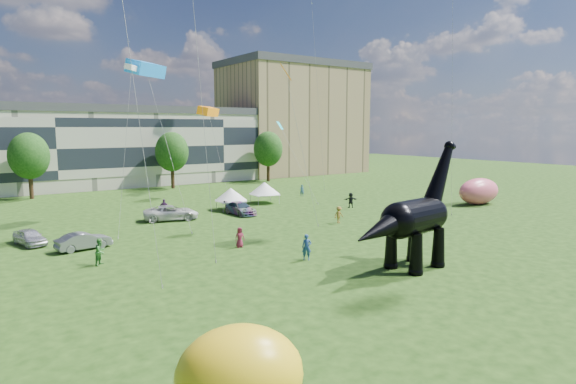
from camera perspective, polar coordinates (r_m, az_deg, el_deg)
ground at (r=29.91m, az=10.99°, el=-11.04°), size 220.00×220.00×0.00m
terrace_row at (r=82.59m, az=-26.35°, el=4.38°), size 78.00×11.00×12.00m
apartment_block at (r=104.01m, az=0.57°, el=8.41°), size 28.00×18.00×22.00m
tree_mid_left at (r=73.13m, az=-28.38°, el=4.17°), size 5.20×5.20×9.44m
tree_mid_right at (r=78.04m, az=-13.61°, el=5.02°), size 5.20×5.20×9.44m
tree_far_right at (r=86.27m, az=-2.37°, el=5.45°), size 5.20×5.20×9.44m
dinosaur_sculpture at (r=33.38m, az=14.47°, el=-3.23°), size 10.93×3.39×8.90m
car_silver at (r=44.67m, az=-28.28°, el=-4.72°), size 2.47×4.18×1.33m
car_grey at (r=41.22m, az=-23.06°, el=-5.36°), size 4.32×2.08×1.37m
car_white at (r=51.32m, az=-13.68°, el=-2.41°), size 6.07×3.98×1.55m
car_dark at (r=53.41m, az=-5.66°, el=-1.94°), size 2.04×4.75×1.36m
gazebo_near at (r=56.39m, az=-6.80°, el=-0.28°), size 4.31×4.31×2.59m
gazebo_far at (r=61.21m, az=-2.80°, el=0.44°), size 4.46×4.46×2.69m
inflatable_pink at (r=64.74m, az=21.68°, el=0.09°), size 6.64×3.43×3.29m
inflatable_yellow at (r=16.62m, az=-5.74°, el=-20.74°), size 5.09×4.58×3.21m
visitors at (r=41.22m, az=-5.38°, el=-4.49°), size 48.50×44.89×1.89m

